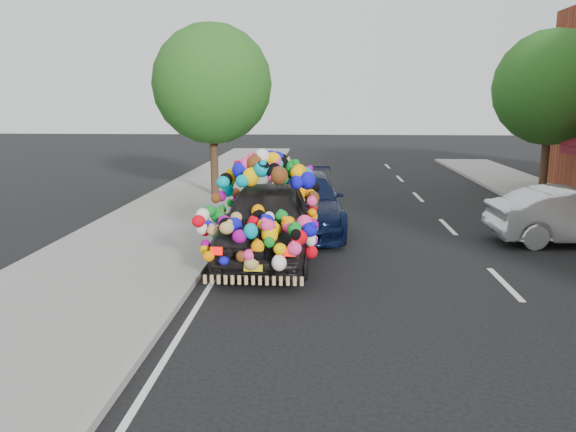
{
  "coord_description": "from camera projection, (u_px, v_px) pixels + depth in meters",
  "views": [
    {
      "loc": [
        0.09,
        -10.48,
        3.41
      ],
      "look_at": [
        -0.58,
        0.48,
        1.18
      ],
      "focal_mm": 35.0,
      "sensor_mm": 36.0,
      "label": 1
    }
  ],
  "objects": [
    {
      "name": "plush_art_car",
      "position": [
        267.0,
        205.0,
        12.36
      ],
      "size": [
        2.34,
        5.07,
        2.3
      ],
      "rotation": [
        0.0,
        0.0,
        -0.01
      ],
      "color": "black",
      "rests_on": "ground"
    },
    {
      "name": "ground",
      "position": [
        316.0,
        280.0,
        10.93
      ],
      "size": [
        100.0,
        100.0,
        0.0
      ],
      "primitive_type": "plane",
      "color": "black",
      "rests_on": "ground"
    },
    {
      "name": "sidewalk",
      "position": [
        101.0,
        273.0,
        11.18
      ],
      "size": [
        4.0,
        60.0,
        0.12
      ],
      "primitive_type": "cube",
      "color": "gray",
      "rests_on": "ground"
    },
    {
      "name": "tree_far_b",
      "position": [
        551.0,
        88.0,
        19.45
      ],
      "size": [
        4.0,
        4.0,
        5.9
      ],
      "color": "#332114",
      "rests_on": "ground"
    },
    {
      "name": "tree_near_sidewalk",
      "position": [
        212.0,
        84.0,
        19.65
      ],
      "size": [
        4.2,
        4.2,
        6.13
      ],
      "color": "#332114",
      "rests_on": "ground"
    },
    {
      "name": "lane_markings",
      "position": [
        505.0,
        284.0,
        10.71
      ],
      "size": [
        6.0,
        50.0,
        0.01
      ],
      "primitive_type": null,
      "color": "silver",
      "rests_on": "ground"
    },
    {
      "name": "kerb",
      "position": [
        197.0,
        275.0,
        11.06
      ],
      "size": [
        0.15,
        60.0,
        0.13
      ],
      "primitive_type": "cube",
      "color": "gray",
      "rests_on": "ground"
    },
    {
      "name": "navy_sedan",
      "position": [
        303.0,
        202.0,
        15.21
      ],
      "size": [
        2.35,
        5.26,
        1.5
      ],
      "primitive_type": "imported",
      "rotation": [
        0.0,
        0.0,
        0.05
      ],
      "color": "black",
      "rests_on": "ground"
    }
  ]
}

